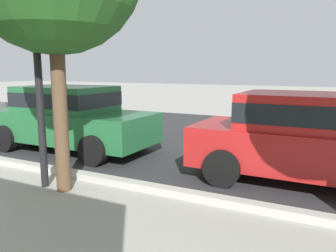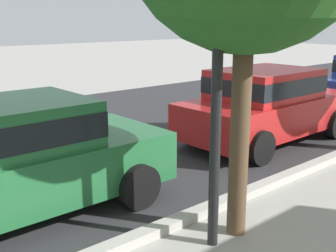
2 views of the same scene
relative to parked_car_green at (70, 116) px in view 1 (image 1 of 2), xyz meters
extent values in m
cube|color=#2D2D30|center=(-1.43, 2.99, -0.84)|extent=(60.00, 9.00, 0.01)
cylinder|color=brown|center=(1.88, -2.20, 0.45)|extent=(0.23, 0.23, 2.58)
cube|color=#236638|center=(0.06, 0.00, -0.23)|extent=(4.11, 1.72, 0.70)
cube|color=#236638|center=(-0.09, 0.00, 0.42)|extent=(2.14, 1.57, 0.60)
cube|color=black|center=(-0.09, 0.00, 0.42)|extent=(2.15, 1.59, 0.33)
cylinder|color=black|center=(1.39, 0.84, -0.52)|extent=(0.64, 0.22, 0.64)
cylinder|color=black|center=(1.38, -0.86, -0.52)|extent=(0.64, 0.22, 0.64)
cylinder|color=black|center=(-1.27, 0.86, -0.52)|extent=(0.64, 0.22, 0.64)
cylinder|color=black|center=(-1.28, -0.84, -0.52)|extent=(0.64, 0.22, 0.64)
cube|color=#B21E1E|center=(5.46, 0.00, -0.23)|extent=(4.11, 1.72, 0.70)
cube|color=#B21E1E|center=(5.31, 0.00, 0.42)|extent=(2.14, 1.57, 0.60)
cube|color=black|center=(5.31, 0.00, 0.42)|extent=(2.15, 1.59, 0.33)
cylinder|color=black|center=(4.13, 0.86, -0.52)|extent=(0.64, 0.22, 0.64)
cylinder|color=black|center=(4.13, -0.84, -0.52)|extent=(0.64, 0.22, 0.64)
cylinder|color=black|center=(1.46, -2.20, 0.96)|extent=(0.12, 0.12, 3.60)
camera|label=1|loc=(5.82, -6.15, 1.12)|focal=36.23mm
camera|label=2|loc=(-1.88, -5.26, 1.73)|focal=45.40mm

